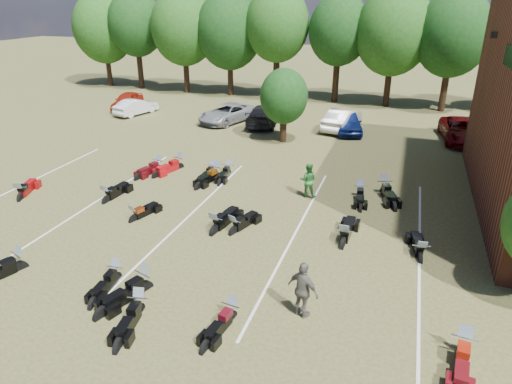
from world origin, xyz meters
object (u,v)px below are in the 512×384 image
at_px(car_4, 348,122).
at_px(person_grey, 303,290).
at_px(motorcycle_3, 145,290).
at_px(person_green, 308,180).
at_px(motorcycle_14, 158,170).
at_px(motorcycle_7, 21,199).
at_px(car_0, 127,101).

distance_m(car_4, person_grey, 21.46).
bearing_deg(motorcycle_3, car_4, 98.08).
distance_m(person_green, person_grey, 9.27).
height_order(person_green, motorcycle_3, person_green).
bearing_deg(motorcycle_14, car_4, 63.27).
relative_size(car_4, person_grey, 2.31).
bearing_deg(person_grey, person_green, -53.27).
bearing_deg(motorcycle_3, person_green, 87.43).
bearing_deg(motorcycle_7, car_4, -147.98).
bearing_deg(person_grey, car_0, -21.99).
bearing_deg(person_grey, motorcycle_3, 29.48).
xyz_separation_m(person_grey, motorcycle_14, (-10.80, 10.00, -0.96)).
bearing_deg(car_0, person_green, -45.29).
bearing_deg(motorcycle_3, motorcycle_14, 135.30).
height_order(person_grey, motorcycle_3, person_grey).
xyz_separation_m(car_0, person_grey, (21.03, -22.66, 0.24)).
relative_size(person_green, motorcycle_14, 0.78).
bearing_deg(car_0, person_grey, -57.12).
height_order(car_0, motorcycle_3, car_0).
height_order(car_0, person_green, person_green).
relative_size(car_0, motorcycle_7, 1.82).
distance_m(person_grey, motorcycle_7, 15.81).
height_order(person_grey, motorcycle_14, person_grey).
xyz_separation_m(motorcycle_7, motorcycle_14, (4.39, 5.74, 0.00)).
relative_size(car_4, motorcycle_14, 1.98).
bearing_deg(motorcycle_3, car_0, 142.03).
bearing_deg(person_green, car_4, -96.35).
bearing_deg(car_4, motorcycle_7, -142.52).
relative_size(motorcycle_3, motorcycle_14, 1.07).
bearing_deg(person_grey, motorcycle_7, 9.48).
xyz_separation_m(person_grey, motorcycle_3, (-5.41, -0.41, -0.96)).
relative_size(car_0, car_4, 0.95).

